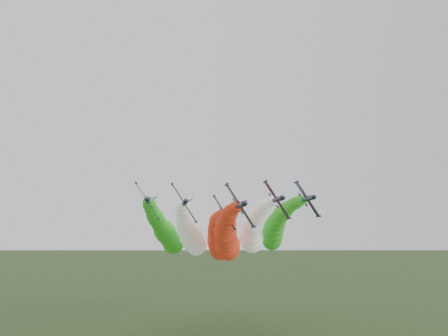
{
  "coord_description": "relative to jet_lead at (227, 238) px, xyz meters",
  "views": [
    {
      "loc": [
        -11.22,
        -92.55,
        32.42
      ],
      "look_at": [
        2.27,
        5.22,
        47.8
      ],
      "focal_mm": 35.0,
      "sensor_mm": 36.0,
      "label": 1
    }
  ],
  "objects": [
    {
      "name": "jet_trail",
      "position": [
        0.5,
        25.52,
        -0.53
      ],
      "size": [
        15.38,
        77.47,
        19.74
      ],
      "rotation": [
        0.0,
        1.0,
        0.0
      ],
      "color": "#121B36",
      "rests_on": "ground"
    },
    {
      "name": "jet_outer_right",
      "position": [
        19.42,
        16.51,
        2.94
      ],
      "size": [
        14.43,
        76.52,
        18.79
      ],
      "rotation": [
        0.0,
        1.0,
        0.0
      ],
      "color": "#121B36",
      "rests_on": "ground"
    },
    {
      "name": "jet_inner_left",
      "position": [
        -10.47,
        11.43,
        1.24
      ],
      "size": [
        14.38,
        76.47,
        18.74
      ],
      "rotation": [
        0.0,
        1.0,
        0.0
      ],
      "color": "#121B36",
      "rests_on": "ground"
    },
    {
      "name": "jet_inner_right",
      "position": [
        10.47,
        11.35,
        2.03
      ],
      "size": [
        14.44,
        76.53,
        18.8
      ],
      "rotation": [
        0.0,
        1.0,
        0.0
      ],
      "color": "#121B36",
      "rests_on": "ground"
    },
    {
      "name": "jet_outer_left",
      "position": [
        -18.6,
        18.8,
        2.01
      ],
      "size": [
        14.85,
        76.94,
        19.21
      ],
      "rotation": [
        0.0,
        1.0,
        0.0
      ],
      "color": "#121B36",
      "rests_on": "ground"
    },
    {
      "name": "jet_lead",
      "position": [
        0.0,
        0.0,
        0.0
      ],
      "size": [
        14.41,
        76.49,
        18.76
      ],
      "rotation": [
        0.0,
        1.0,
        0.0
      ],
      "color": "#121B36",
      "rests_on": "ground"
    }
  ]
}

